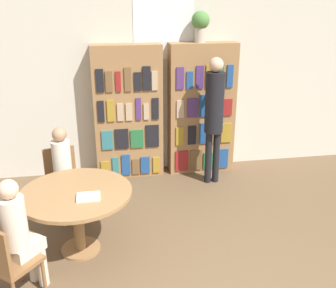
{
  "coord_description": "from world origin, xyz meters",
  "views": [
    {
      "loc": [
        -0.95,
        -2.28,
        2.72
      ],
      "look_at": [
        -0.22,
        2.03,
        1.05
      ],
      "focal_mm": 42.0,
      "sensor_mm": 36.0,
      "label": 1
    }
  ],
  "objects": [
    {
      "name": "seated_reader_left",
      "position": [
        -1.49,
        2.32,
        0.68
      ],
      "size": [
        0.3,
        0.38,
        1.22
      ],
      "rotation": [
        0.0,
        0.0,
        -2.89
      ],
      "color": "beige",
      "rests_on": "ground_plane"
    },
    {
      "name": "seated_reader_right",
      "position": [
        -1.78,
        1.0,
        0.68
      ],
      "size": [
        0.39,
        0.4,
        1.22
      ],
      "rotation": [
        0.0,
        0.0,
        -0.69
      ],
      "color": "beige",
      "rests_on": "ground_plane"
    },
    {
      "name": "librarian_standing",
      "position": [
        0.63,
        3.02,
        1.16
      ],
      "size": [
        0.27,
        0.54,
        1.91
      ],
      "color": "black",
      "rests_on": "ground_plane"
    },
    {
      "name": "wall_back",
      "position": [
        0.0,
        3.72,
        1.51
      ],
      "size": [
        6.4,
        0.07,
        3.0
      ],
      "color": "beige",
      "rests_on": "ground_plane"
    },
    {
      "name": "open_book_on_table",
      "position": [
        -1.16,
        1.41,
        0.76
      ],
      "size": [
        0.24,
        0.18,
        0.03
      ],
      "color": "silver",
      "rests_on": "reading_table"
    },
    {
      "name": "reading_table",
      "position": [
        -1.3,
        1.58,
        0.62
      ],
      "size": [
        1.21,
        1.21,
        0.74
      ],
      "color": "olive",
      "rests_on": "ground_plane"
    },
    {
      "name": "chair_near_camera",
      "position": [
        -1.9,
        0.86,
        0.48
      ],
      "size": [
        0.56,
        0.56,
        0.87
      ],
      "rotation": [
        0.0,
        0.0,
        -0.69
      ],
      "color": "brown",
      "rests_on": "ground_plane"
    },
    {
      "name": "bookshelf_right",
      "position": [
        0.58,
        3.52,
        1.02
      ],
      "size": [
        1.03,
        0.34,
        2.05
      ],
      "color": "olive",
      "rests_on": "ground_plane"
    },
    {
      "name": "bookshelf_left",
      "position": [
        -0.58,
        3.52,
        1.02
      ],
      "size": [
        1.03,
        0.34,
        2.05
      ],
      "color": "olive",
      "rests_on": "ground_plane"
    },
    {
      "name": "chair_left_side",
      "position": [
        -1.53,
        2.5,
        0.48
      ],
      "size": [
        0.49,
        0.49,
        0.87
      ],
      "rotation": [
        0.0,
        0.0,
        -2.89
      ],
      "color": "brown",
      "rests_on": "ground_plane"
    },
    {
      "name": "flower_vase",
      "position": [
        0.52,
        3.53,
        2.32
      ],
      "size": [
        0.26,
        0.26,
        0.45
      ],
      "color": "#B7AD9E",
      "rests_on": "bookshelf_right"
    }
  ]
}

